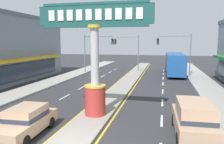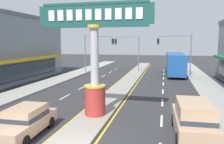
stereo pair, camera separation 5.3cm
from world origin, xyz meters
name	(u,v)px [view 1 (the left image)]	position (x,y,z in m)	size (l,w,h in m)	color
median_strip	(127,82)	(0.00, 18.00, 0.07)	(2.13, 52.00, 0.14)	gray
sidewalk_left	(53,81)	(-9.14, 16.00, 0.09)	(2.94, 60.00, 0.18)	#9E9B93
sidewalk_right	(208,88)	(9.14, 16.00, 0.09)	(2.94, 60.00, 0.18)	#9E9B93
lane_markings	(125,84)	(0.00, 16.65, 0.00)	(8.87, 52.00, 0.01)	silver
district_sign	(95,62)	(0.00, 4.59, 3.71)	(7.54, 1.44, 7.33)	#B7332D
traffic_light_left_side	(95,47)	(-6.30, 24.90, 4.25)	(4.86, 0.46, 6.20)	slate
traffic_light_right_side	(178,47)	(6.30, 24.55, 4.25)	(4.86, 0.46, 6.20)	slate
traffic_light_median_far	(130,47)	(-1.35, 28.66, 4.19)	(4.20, 0.46, 6.20)	slate
bus_near_right_lane	(175,62)	(6.02, 26.61, 1.87)	(2.70, 11.24, 3.26)	#1E5199
sedan_far_right_lane	(26,121)	(-2.72, 0.84, 0.79)	(1.98, 4.37, 1.53)	tan
suv_near_left_lane	(194,118)	(6.02, 2.68, 0.98)	(2.10, 4.67, 1.90)	tan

